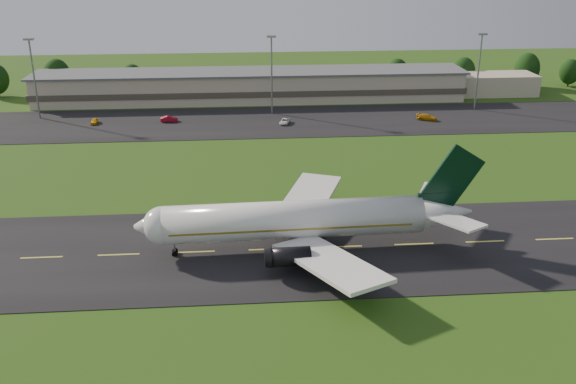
{
  "coord_description": "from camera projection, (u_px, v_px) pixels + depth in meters",
  "views": [
    {
      "loc": [
        -3.98,
        -85.42,
        42.96
      ],
      "look_at": [
        3.5,
        8.0,
        6.0
      ],
      "focal_mm": 40.0,
      "sensor_mm": 36.0,
      "label": 1
    }
  ],
  "objects": [
    {
      "name": "light_mast_east",
      "position": [
        479.0,
        62.0,
        169.23
      ],
      "size": [
        2.4,
        1.2,
        20.35
      ],
      "color": "gray",
      "rests_on": "ground"
    },
    {
      "name": "service_vehicle_d",
      "position": [
        427.0,
        117.0,
        163.1
      ],
      "size": [
        5.57,
        4.44,
        1.51
      ],
      "primitive_type": "imported",
      "rotation": [
        0.0,
        0.0,
        1.05
      ],
      "color": "#C1830B",
      "rests_on": "apron"
    },
    {
      "name": "apron",
      "position": [
        254.0,
        122.0,
        162.02
      ],
      "size": [
        260.0,
        30.0,
        0.1
      ],
      "primitive_type": "cube",
      "color": "black",
      "rests_on": "ground"
    },
    {
      "name": "light_mast_centre",
      "position": [
        272.0,
        66.0,
        165.15
      ],
      "size": [
        2.4,
        1.2,
        20.35
      ],
      "color": "gray",
      "rests_on": "ground"
    },
    {
      "name": "terminal",
      "position": [
        274.0,
        86.0,
        183.47
      ],
      "size": [
        145.0,
        16.0,
        8.4
      ],
      "color": "#C1B194",
      "rests_on": "ground"
    },
    {
      "name": "light_mast_west",
      "position": [
        33.0,
        69.0,
        160.7
      ],
      "size": [
        2.4,
        1.2,
        20.35
      ],
      "color": "gray",
      "rests_on": "ground"
    },
    {
      "name": "ground",
      "position": [
        269.0,
        250.0,
        95.27
      ],
      "size": [
        360.0,
        360.0,
        0.0
      ],
      "primitive_type": "plane",
      "color": "#2A4C13",
      "rests_on": "ground"
    },
    {
      "name": "service_vehicle_b",
      "position": [
        169.0,
        119.0,
        161.65
      ],
      "size": [
        4.4,
        1.72,
        1.43
      ],
      "primitive_type": "imported",
      "rotation": [
        0.0,
        0.0,
        1.62
      ],
      "color": "maroon",
      "rests_on": "apron"
    },
    {
      "name": "taxiway",
      "position": [
        269.0,
        250.0,
        95.25
      ],
      "size": [
        220.0,
        30.0,
        0.1
      ],
      "primitive_type": "cube",
      "color": "black",
      "rests_on": "ground"
    },
    {
      "name": "airliner",
      "position": [
        300.0,
        220.0,
        93.92
      ],
      "size": [
        51.28,
        42.16,
        15.57
      ],
      "rotation": [
        0.0,
        0.0,
        0.03
      ],
      "color": "white",
      "rests_on": "ground"
    },
    {
      "name": "service_vehicle_c",
      "position": [
        285.0,
        121.0,
        159.97
      ],
      "size": [
        3.26,
        4.93,
        1.26
      ],
      "primitive_type": "imported",
      "rotation": [
        0.0,
        0.0,
        -0.28
      ],
      "color": "silver",
      "rests_on": "apron"
    },
    {
      "name": "tree_line",
      "position": [
        329.0,
        73.0,
        194.05
      ],
      "size": [
        198.19,
        7.91,
        10.74
      ],
      "color": "black",
      "rests_on": "ground"
    },
    {
      "name": "service_vehicle_a",
      "position": [
        94.0,
        121.0,
        160.03
      ],
      "size": [
        1.51,
        3.73,
        1.27
      ],
      "primitive_type": "imported",
      "rotation": [
        0.0,
        0.0,
        -0.0
      ],
      "color": "yellow",
      "rests_on": "apron"
    }
  ]
}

